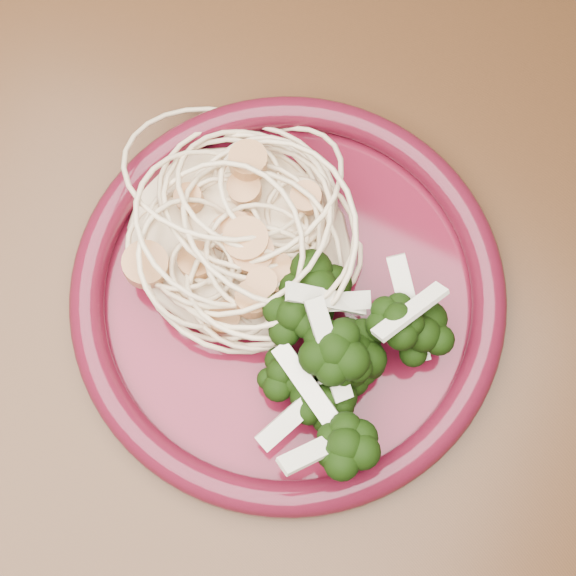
# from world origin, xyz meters

# --- Properties ---
(dining_table) EXTENTS (1.20, 0.80, 0.75)m
(dining_table) POSITION_xyz_m (0.00, 0.00, 0.65)
(dining_table) COLOR #472814
(dining_table) RESTS_ON ground
(dinner_plate) EXTENTS (0.35, 0.35, 0.02)m
(dinner_plate) POSITION_xyz_m (0.09, -0.08, 0.76)
(dinner_plate) COLOR #540D1D
(dinner_plate) RESTS_ON dining_table
(spaghetti_pile) EXTENTS (0.18, 0.17, 0.03)m
(spaghetti_pile) POSITION_xyz_m (0.05, -0.06, 0.77)
(spaghetti_pile) COLOR beige
(spaghetti_pile) RESTS_ON dinner_plate
(scallop_cluster) EXTENTS (0.17, 0.17, 0.04)m
(scallop_cluster) POSITION_xyz_m (0.05, -0.06, 0.81)
(scallop_cluster) COLOR tan
(scallop_cluster) RESTS_ON spaghetti_pile
(broccoli_pile) EXTENTS (0.13, 0.17, 0.05)m
(broccoli_pile) POSITION_xyz_m (0.14, -0.10, 0.78)
(broccoli_pile) COLOR black
(broccoli_pile) RESTS_ON dinner_plate
(onion_garnish) EXTENTS (0.09, 0.11, 0.06)m
(onion_garnish) POSITION_xyz_m (0.14, -0.10, 0.81)
(onion_garnish) COLOR #EBE5CA
(onion_garnish) RESTS_ON broccoli_pile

